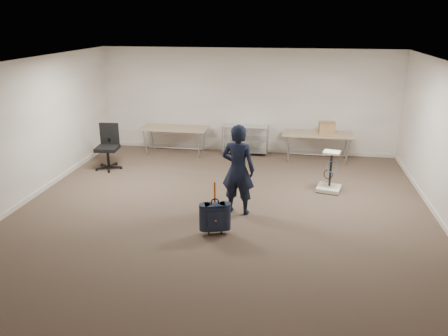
# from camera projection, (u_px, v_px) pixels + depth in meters

# --- Properties ---
(ground) EXTENTS (9.00, 9.00, 0.00)m
(ground) POSITION_uv_depth(u_px,v_px,m) (219.00, 221.00, 8.05)
(ground) COLOR #4D3C2E
(ground) RESTS_ON ground
(room_shell) EXTENTS (8.00, 9.00, 9.00)m
(room_shell) POSITION_uv_depth(u_px,v_px,m) (230.00, 190.00, 9.33)
(room_shell) COLOR beige
(room_shell) RESTS_ON ground
(folding_table_left) EXTENTS (1.80, 0.75, 0.73)m
(folding_table_left) POSITION_uv_depth(u_px,v_px,m) (175.00, 129.00, 11.80)
(folding_table_left) COLOR #98815D
(folding_table_left) RESTS_ON ground
(folding_table_right) EXTENTS (1.80, 0.75, 0.73)m
(folding_table_right) POSITION_uv_depth(u_px,v_px,m) (318.00, 135.00, 11.23)
(folding_table_right) COLOR #98815D
(folding_table_right) RESTS_ON ground
(wire_shelf) EXTENTS (1.22, 0.47, 0.80)m
(wire_shelf) POSITION_uv_depth(u_px,v_px,m) (245.00, 138.00, 11.83)
(wire_shelf) COLOR silver
(wire_shelf) RESTS_ON ground
(person) EXTENTS (0.69, 0.50, 1.74)m
(person) POSITION_uv_depth(u_px,v_px,m) (238.00, 170.00, 8.12)
(person) COLOR black
(person) RESTS_ON ground
(suitcase) EXTENTS (0.39, 0.29, 0.95)m
(suitcase) POSITION_uv_depth(u_px,v_px,m) (215.00, 217.00, 7.46)
(suitcase) COLOR black
(suitcase) RESTS_ON ground
(office_chair) EXTENTS (0.67, 0.67, 1.10)m
(office_chair) POSITION_uv_depth(u_px,v_px,m) (109.00, 155.00, 10.76)
(office_chair) COLOR black
(office_chair) RESTS_ON ground
(equipment_cart) EXTENTS (0.58, 0.58, 0.89)m
(equipment_cart) POSITION_uv_depth(u_px,v_px,m) (329.00, 181.00, 9.37)
(equipment_cart) COLOR beige
(equipment_cart) RESTS_ON ground
(cardboard_box) EXTENTS (0.41, 0.32, 0.30)m
(cardboard_box) POSITION_uv_depth(u_px,v_px,m) (327.00, 128.00, 11.14)
(cardboard_box) COLOR olive
(cardboard_box) RESTS_ON folding_table_right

